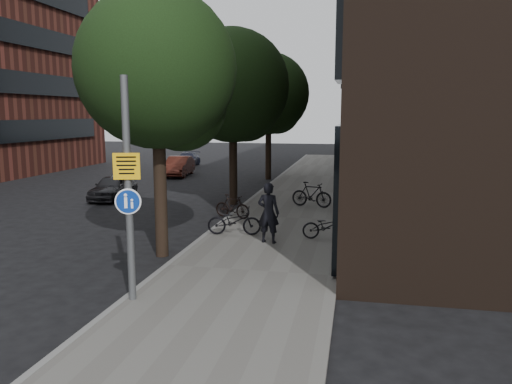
% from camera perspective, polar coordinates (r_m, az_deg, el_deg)
% --- Properties ---
extents(ground, '(120.00, 120.00, 0.00)m').
position_cam_1_polar(ground, '(10.02, -6.38, -15.15)').
color(ground, black).
rests_on(ground, ground).
extents(sidewalk, '(4.50, 60.00, 0.12)m').
position_cam_1_polar(sidewalk, '(19.30, 3.47, -3.10)').
color(sidewalk, '#605D58').
rests_on(sidewalk, ground).
extents(curb_edge, '(0.15, 60.00, 0.13)m').
position_cam_1_polar(curb_edge, '(19.73, -3.02, -2.81)').
color(curb_edge, slate).
rests_on(curb_edge, ground).
extents(building_right_dark_brick, '(12.00, 40.00, 18.00)m').
position_cam_1_polar(building_right_dark_brick, '(31.59, 22.71, 17.24)').
color(building_right_dark_brick, black).
rests_on(building_right_dark_brick, ground).
extents(street_tree_near, '(4.40, 4.40, 7.50)m').
position_cam_1_polar(street_tree_near, '(14.42, -10.77, 12.87)').
color(street_tree_near, black).
rests_on(street_tree_near, ground).
extents(street_tree_mid, '(5.00, 5.00, 7.80)m').
position_cam_1_polar(street_tree_mid, '(22.51, -2.41, 11.56)').
color(street_tree_mid, black).
rests_on(street_tree_mid, ground).
extents(street_tree_far, '(5.00, 5.00, 7.80)m').
position_cam_1_polar(street_tree_far, '(31.32, 1.62, 10.83)').
color(street_tree_far, black).
rests_on(street_tree_far, ground).
extents(signpost, '(0.54, 0.18, 4.74)m').
position_cam_1_polar(signpost, '(10.74, -14.38, 0.25)').
color(signpost, '#595B5E').
rests_on(signpost, sidewalk).
extents(pedestrian, '(0.75, 0.55, 1.89)m').
position_cam_1_polar(pedestrian, '(15.38, 1.43, -2.38)').
color(pedestrian, black).
rests_on(pedestrian, sidewalk).
extents(parked_bike_facade_near, '(1.65, 0.78, 0.83)m').
position_cam_1_polar(parked_bike_facade_near, '(16.10, 8.16, -3.87)').
color(parked_bike_facade_near, black).
rests_on(parked_bike_facade_near, sidewalk).
extents(parked_bike_facade_far, '(1.86, 0.97, 1.08)m').
position_cam_1_polar(parked_bike_facade_far, '(21.47, 6.37, -0.28)').
color(parked_bike_facade_far, black).
rests_on(parked_bike_facade_far, sidewalk).
extents(parked_bike_curb_near, '(1.83, 0.84, 0.93)m').
position_cam_1_polar(parked_bike_curb_near, '(16.48, -2.50, -3.31)').
color(parked_bike_curb_near, black).
rests_on(parked_bike_curb_near, sidewalk).
extents(parked_bike_curb_far, '(1.57, 0.87, 0.91)m').
position_cam_1_polar(parked_bike_curb_far, '(19.10, -2.72, -1.65)').
color(parked_bike_curb_far, black).
rests_on(parked_bike_curb_far, sidewalk).
extents(parked_car_near, '(1.65, 3.58, 1.19)m').
position_cam_1_polar(parked_car_near, '(24.91, -16.01, 0.55)').
color(parked_car_near, black).
rests_on(parked_car_near, ground).
extents(parked_car_mid, '(1.79, 4.04, 1.29)m').
position_cam_1_polar(parked_car_mid, '(33.35, -8.82, 2.93)').
color(parked_car_mid, '#552118').
rests_on(parked_car_mid, ground).
extents(parked_car_far, '(1.96, 3.90, 1.09)m').
position_cam_1_polar(parked_car_far, '(39.31, -7.84, 3.70)').
color(parked_car_far, black).
rests_on(parked_car_far, ground).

